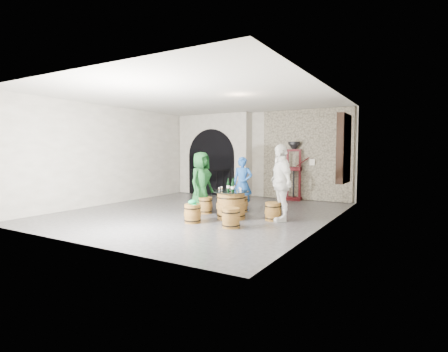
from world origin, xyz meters
The scene contains 31 objects.
ground centered at (0.00, 0.00, 0.00)m, with size 8.00×8.00×0.00m, color #2E2E31.
wall_back centered at (0.00, 4.00, 1.60)m, with size 8.00×8.00×0.00m, color beige.
wall_front centered at (0.00, -4.00, 1.60)m, with size 8.00×8.00×0.00m, color beige.
wall_left centered at (-3.50, 0.00, 1.60)m, with size 8.00×8.00×0.00m, color beige.
wall_right centered at (3.50, 0.00, 1.60)m, with size 8.00×8.00×0.00m, color beige.
ceiling centered at (0.00, 0.00, 3.20)m, with size 8.00×8.00×0.00m, color beige.
stone_facing_panel centered at (1.80, 3.94, 1.60)m, with size 3.20×0.12×3.18m, color tan.
arched_opening centered at (-1.90, 3.74, 1.58)m, with size 3.10×0.60×3.19m.
shuttered_window centered at (3.38, 2.40, 1.80)m, with size 0.23×1.10×2.00m.
barrel_table centered at (1.22, -0.44, 0.35)m, with size 0.91×0.91×0.71m.
barrel_stool_left centered at (0.21, -0.11, 0.22)m, with size 0.42×0.42×0.45m.
barrel_stool_far centered at (0.96, 0.59, 0.22)m, with size 0.42×0.42×0.45m.
barrel_stool_right centered at (2.23, -0.10, 0.22)m, with size 0.42×0.42×0.45m.
barrel_stool_near_right centered at (1.74, -1.37, 0.22)m, with size 0.42×0.42×0.45m.
barrel_stool_near_left centered at (0.67, -1.35, 0.22)m, with size 0.42×0.42×0.45m.
green_cap centered at (0.67, -1.35, 0.50)m, with size 0.26×0.21×0.12m.
person_green centered at (0.04, -0.05, 0.85)m, with size 0.83×0.54×1.71m, color #12431B.
person_blue centered at (0.91, 0.80, 0.78)m, with size 0.57×0.37×1.57m, color #1A4791.
person_white centered at (2.40, -0.05, 0.95)m, with size 1.11×0.46×1.90m, color white.
wine_bottle_left centered at (1.10, -0.37, 0.84)m, with size 0.08×0.08×0.32m.
wine_bottle_center centered at (1.30, -0.52, 0.84)m, with size 0.08×0.08×0.32m.
wine_bottle_right centered at (1.17, -0.24, 0.84)m, with size 0.08×0.08×0.32m.
tasting_glass_a centered at (0.94, -0.57, 0.76)m, with size 0.05×0.05×0.10m, color orange, non-canonical shape.
tasting_glass_b centered at (1.50, -0.43, 0.76)m, with size 0.05×0.05×0.10m, color orange, non-canonical shape.
tasting_glass_c centered at (1.11, -0.27, 0.76)m, with size 0.05×0.05×0.10m, color orange, non-canonical shape.
tasting_glass_d centered at (1.36, -0.25, 0.76)m, with size 0.05×0.05×0.10m, color orange, non-canonical shape.
tasting_glass_e centered at (1.54, -0.53, 0.76)m, with size 0.05×0.05×0.10m, color orange, non-canonical shape.
tasting_glass_f centered at (0.90, -0.37, 0.76)m, with size 0.05×0.05×0.10m, color orange, non-canonical shape.
side_barrel centered at (-0.54, 3.30, 0.30)m, with size 0.45×0.45×0.60m.
corking_press centered at (1.43, 3.69, 1.20)m, with size 0.87×0.52×2.06m.
control_box centered at (2.05, 3.86, 1.35)m, with size 0.18×0.10×0.22m, color silver.
Camera 1 is at (5.54, -8.14, 1.71)m, focal length 28.00 mm.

